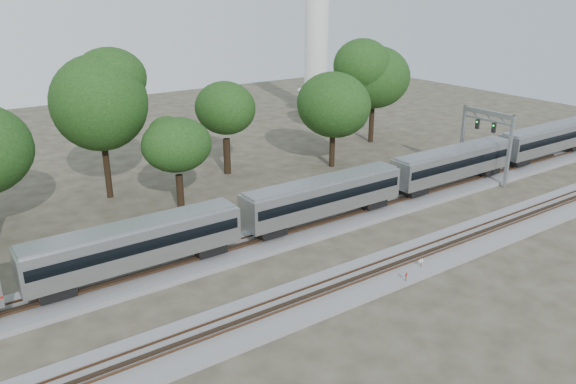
% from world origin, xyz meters
% --- Properties ---
extents(ground, '(160.00, 160.00, 0.00)m').
position_xyz_m(ground, '(0.00, 0.00, 0.00)').
color(ground, '#383328').
rests_on(ground, ground).
extents(track_far, '(160.00, 5.00, 0.73)m').
position_xyz_m(track_far, '(0.00, 6.00, 0.21)').
color(track_far, slate).
rests_on(track_far, ground).
extents(track_near, '(160.00, 5.00, 0.73)m').
position_xyz_m(track_near, '(0.00, -4.00, 0.21)').
color(track_near, slate).
rests_on(track_near, ground).
extents(train, '(104.26, 2.97, 4.38)m').
position_xyz_m(train, '(15.85, 6.00, 3.09)').
color(train, '#B5B8BC').
rests_on(train, ground).
extents(switch_stand_red, '(0.34, 0.15, 1.09)m').
position_xyz_m(switch_stand_red, '(4.93, -6.34, 0.70)').
color(switch_stand_red, '#512D19').
rests_on(switch_stand_red, ground).
extents(switch_stand_white, '(0.33, 0.10, 1.06)m').
position_xyz_m(switch_stand_white, '(7.59, -5.39, 0.68)').
color(switch_stand_white, '#512D19').
rests_on(switch_stand_white, ground).
extents(switch_lever, '(0.57, 0.44, 0.30)m').
position_xyz_m(switch_lever, '(7.68, -5.11, 0.15)').
color(switch_lever, '#512D19').
rests_on(switch_lever, ground).
extents(signal_gantry, '(0.57, 6.69, 8.14)m').
position_xyz_m(signal_gantry, '(29.88, 6.00, 5.93)').
color(signal_gantry, gray).
rests_on(signal_gantry, ground).
extents(tree_3, '(10.25, 10.25, 14.45)m').
position_xyz_m(tree_3, '(-7.15, 24.96, 10.07)').
color(tree_3, black).
rests_on(tree_3, ground).
extents(tree_4, '(6.79, 6.79, 9.57)m').
position_xyz_m(tree_4, '(-2.35, 17.54, 6.65)').
color(tree_4, black).
rests_on(tree_4, ground).
extents(tree_5, '(8.04, 8.04, 11.33)m').
position_xyz_m(tree_5, '(7.03, 24.86, 7.89)').
color(tree_5, black).
rests_on(tree_5, ground).
extents(tree_6, '(7.84, 7.84, 11.05)m').
position_xyz_m(tree_6, '(19.05, 19.93, 7.69)').
color(tree_6, black).
rests_on(tree_6, ground).
extents(tree_7, '(9.35, 9.35, 13.19)m').
position_xyz_m(tree_7, '(31.01, 25.83, 9.19)').
color(tree_7, black).
rests_on(tree_7, ground).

